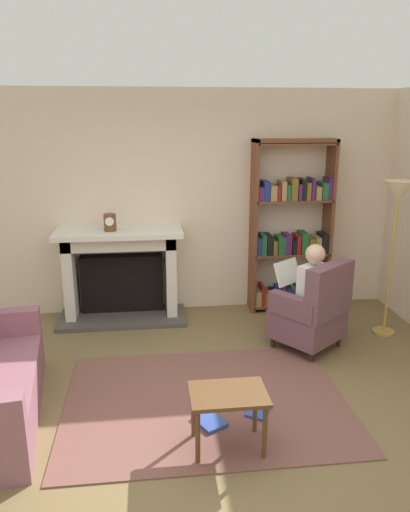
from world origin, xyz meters
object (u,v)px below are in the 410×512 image
(mantel_clock, at_px, (110,222))
(floor_lamp, at_px, (397,206))
(fireplace, at_px, (121,271))
(armchair_reading, at_px, (313,311))
(side_table, at_px, (228,401))
(bookshelf, at_px, (291,232))
(seated_reader, at_px, (305,291))

(mantel_clock, height_order, floor_lamp, floor_lamp)
(fireplace, bearing_deg, armchair_reading, -29.31)
(side_table, bearing_deg, floor_lamp, 40.32)
(bookshelf, distance_m, armchair_reading, 1.30)
(bookshelf, bearing_deg, mantel_clock, -176.46)
(fireplace, bearing_deg, mantel_clock, -132.82)
(mantel_clock, relative_size, seated_reader, 0.17)
(bookshelf, bearing_deg, side_table, -114.72)
(fireplace, xyz_separation_m, floor_lamp, (2.96, -0.85, 0.88))
(fireplace, relative_size, side_table, 2.70)
(fireplace, height_order, armchair_reading, fireplace)
(mantel_clock, height_order, bookshelf, bookshelf)
(side_table, height_order, floor_lamp, floor_lamp)
(fireplace, xyz_separation_m, armchair_reading, (2.01, -1.13, -0.16))
(armchair_reading, relative_size, side_table, 1.73)
(fireplace, bearing_deg, floor_lamp, -16.00)
(fireplace, height_order, seated_reader, seated_reader)
(mantel_clock, xyz_separation_m, armchair_reading, (2.11, -1.03, -0.78))
(floor_lamp, bearing_deg, bookshelf, 134.36)
(armchair_reading, bearing_deg, bookshelf, -131.54)
(seated_reader, distance_m, floor_lamp, 1.34)
(fireplace, distance_m, seated_reader, 2.20)
(fireplace, relative_size, seated_reader, 1.33)
(fireplace, bearing_deg, side_table, -71.48)
(armchair_reading, distance_m, side_table, 1.87)
(floor_lamp, bearing_deg, fireplace, 164.00)
(side_table, bearing_deg, fireplace, 108.52)
(mantel_clock, xyz_separation_m, side_table, (0.97, -2.52, -0.82))
(seated_reader, bearing_deg, bookshelf, -135.67)
(bookshelf, xyz_separation_m, side_table, (-1.22, -2.65, -0.61))
(armchair_reading, bearing_deg, side_table, 15.22)
(floor_lamp, bearing_deg, seated_reader, -169.54)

